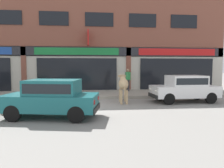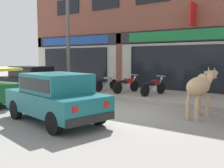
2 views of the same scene
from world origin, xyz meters
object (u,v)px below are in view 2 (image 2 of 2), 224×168
at_px(motorcycle_1, 126,85).
at_px(motorcycle_2, 153,87).
at_px(car_1, 31,79).
at_px(utility_pole, 68,42).
at_px(car_0, 56,95).
at_px(cow, 200,87).
at_px(motorcycle_0, 106,83).

height_order(motorcycle_1, motorcycle_2, same).
xyz_separation_m(car_1, utility_pole, (1.37, 1.38, 1.93)).
distance_m(car_0, motorcycle_2, 5.67).
distance_m(cow, motorcycle_2, 3.93).
bearing_deg(utility_pole, cow, -11.43).
height_order(car_0, motorcycle_0, car_0).
bearing_deg(car_1, motorcycle_0, 38.75).
height_order(cow, car_0, cow).
xyz_separation_m(cow, car_1, (-8.80, 0.12, -0.19)).
relative_size(car_1, motorcycle_0, 2.01).
bearing_deg(utility_pole, car_0, -48.00).
height_order(car_0, car_1, same).
height_order(motorcycle_0, motorcycle_1, same).
height_order(cow, car_1, cow).
bearing_deg(motorcycle_1, cow, -29.68).
bearing_deg(motorcycle_1, utility_pole, -161.01).
height_order(motorcycle_0, utility_pole, utility_pole).
distance_m(motorcycle_0, motorcycle_1, 1.29).
xyz_separation_m(motorcycle_0, motorcycle_1, (1.29, -0.05, 0.00)).
bearing_deg(motorcycle_2, utility_pole, -166.80).
distance_m(motorcycle_2, utility_pole, 5.09).
bearing_deg(motorcycle_0, car_0, -66.67).
bearing_deg(motorcycle_0, motorcycle_2, -0.63).
xyz_separation_m(cow, motorcycle_2, (-2.95, 2.55, -0.44)).
distance_m(motorcycle_0, utility_pole, 2.97).
bearing_deg(car_1, motorcycle_2, 22.59).
relative_size(cow, car_0, 0.57).
height_order(motorcycle_2, utility_pole, utility_pole).
relative_size(motorcycle_0, motorcycle_2, 1.00).
bearing_deg(motorcycle_1, motorcycle_2, 0.80).
height_order(car_1, utility_pole, utility_pole).
bearing_deg(utility_pole, motorcycle_1, 18.99).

